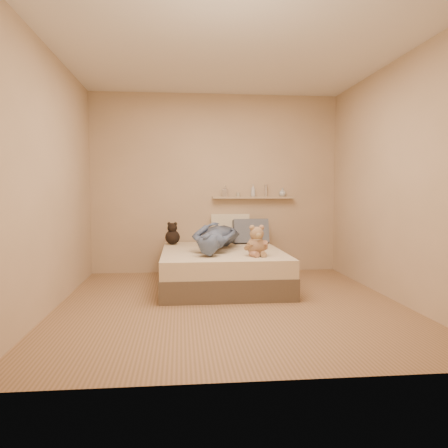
{
  "coord_description": "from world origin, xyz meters",
  "views": [
    {
      "loc": [
        -0.52,
        -4.51,
        1.18
      ],
      "look_at": [
        0.0,
        0.65,
        0.8
      ],
      "focal_mm": 35.0,
      "sensor_mm": 36.0,
      "label": 1
    }
  ],
  "objects": [
    {
      "name": "bed",
      "position": [
        0.0,
        0.93,
        0.22
      ],
      "size": [
        1.5,
        1.9,
        0.45
      ],
      "color": "brown",
      "rests_on": "floor"
    },
    {
      "name": "room",
      "position": [
        0.0,
        0.0,
        1.3
      ],
      "size": [
        3.8,
        3.8,
        3.8
      ],
      "color": "#9B7150",
      "rests_on": "ground"
    },
    {
      "name": "dark_plush",
      "position": [
        -0.63,
        1.59,
        0.59
      ],
      "size": [
        0.2,
        0.2,
        0.31
      ],
      "color": "black",
      "rests_on": "bed"
    },
    {
      "name": "teddy_bear",
      "position": [
        0.35,
        0.39,
        0.6
      ],
      "size": [
        0.29,
        0.29,
        0.36
      ],
      "color": "#947051",
      "rests_on": "bed"
    },
    {
      "name": "person",
      "position": [
        -0.06,
        0.99,
        0.63
      ],
      "size": [
        0.88,
        1.56,
        0.35
      ],
      "primitive_type": "imported",
      "rotation": [
        0.0,
        0.0,
        2.89
      ],
      "color": "#4C5977",
      "rests_on": "bed"
    },
    {
      "name": "pillow_grey",
      "position": [
        0.48,
        1.62,
        0.62
      ],
      "size": [
        0.51,
        0.25,
        0.36
      ],
      "primitive_type": "cube",
      "rotation": [
        -0.24,
        0.0,
        0.06
      ],
      "color": "slate",
      "rests_on": "bed"
    },
    {
      "name": "pillow_cream",
      "position": [
        0.2,
        1.76,
        0.65
      ],
      "size": [
        0.56,
        0.28,
        0.43
      ],
      "primitive_type": "cube",
      "rotation": [
        -0.26,
        0.0,
        -0.05
      ],
      "color": "beige",
      "rests_on": "bed"
    },
    {
      "name": "game_console",
      "position": [
        -0.21,
        0.42,
        0.62
      ],
      "size": [
        0.19,
        0.08,
        0.07
      ],
      "color": "#ADAFB4",
      "rests_on": "bed"
    },
    {
      "name": "shelf_bottles",
      "position": [
        0.61,
        1.84,
        1.19
      ],
      "size": [
        0.97,
        0.14,
        0.18
      ],
      "color": "silver",
      "rests_on": "wall_shelf"
    },
    {
      "name": "wall_shelf",
      "position": [
        0.55,
        1.84,
        1.1
      ],
      "size": [
        1.2,
        0.12,
        0.03
      ],
      "primitive_type": "cube",
      "color": "tan",
      "rests_on": "wall_back"
    }
  ]
}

